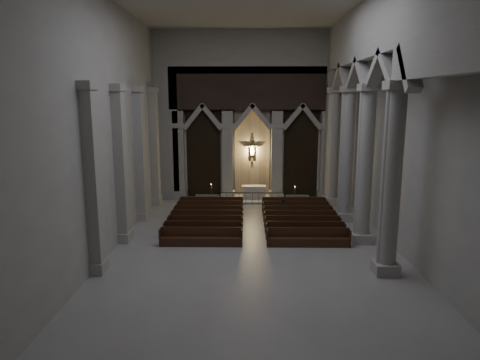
{
  "coord_description": "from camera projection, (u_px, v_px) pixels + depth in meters",
  "views": [
    {
      "loc": [
        -0.43,
        -19.71,
        7.4
      ],
      "look_at": [
        -0.77,
        3.0,
        2.97
      ],
      "focal_mm": 32.0,
      "sensor_mm": 36.0,
      "label": 1
    }
  ],
  "objects": [
    {
      "name": "candle_stand_left",
      "position": [
        212.0,
        199.0,
        29.71
      ],
      "size": [
        0.25,
        0.25,
        1.48
      ],
      "color": "#AD7B35",
      "rests_on": "ground"
    },
    {
      "name": "sanctuary_step",
      "position": [
        252.0,
        199.0,
        31.14
      ],
      "size": [
        8.5,
        2.6,
        0.15
      ],
      "primitive_type": "cube",
      "color": "#A8A59D",
      "rests_on": "ground"
    },
    {
      "name": "left_pilasters",
      "position": [
        132.0,
        161.0,
        23.54
      ],
      "size": [
        0.6,
        13.0,
        8.03
      ],
      "color": "#A8A59D",
      "rests_on": "ground"
    },
    {
      "name": "right_arcade",
      "position": [
        370.0,
        88.0,
        20.48
      ],
      "size": [
        1.0,
        24.0,
        12.0
      ],
      "color": "#A8A59D",
      "rests_on": "ground"
    },
    {
      "name": "pews",
      "position": [
        253.0,
        221.0,
        24.79
      ],
      "size": [
        9.58,
        7.13,
        0.93
      ],
      "color": "black",
      "rests_on": "ground"
    },
    {
      "name": "sanctuary_wall",
      "position": [
        252.0,
        108.0,
        30.81
      ],
      "size": [
        14.0,
        0.77,
        12.0
      ],
      "color": "#A8A59D",
      "rests_on": "ground"
    },
    {
      "name": "worshipper",
      "position": [
        283.0,
        208.0,
        26.85
      ],
      "size": [
        0.43,
        0.33,
        1.07
      ],
      "primitive_type": "imported",
      "rotation": [
        0.0,
        0.0,
        -0.21
      ],
      "color": "black",
      "rests_on": "ground"
    },
    {
      "name": "altar_rail",
      "position": [
        252.0,
        196.0,
        29.67
      ],
      "size": [
        4.6,
        0.09,
        0.9
      ],
      "color": "black",
      "rests_on": "ground"
    },
    {
      "name": "altar",
      "position": [
        254.0,
        192.0,
        31.18
      ],
      "size": [
        1.74,
        0.7,
        0.89
      ],
      "color": "beige",
      "rests_on": "sanctuary_step"
    },
    {
      "name": "room",
      "position": [
        256.0,
        92.0,
        19.3
      ],
      "size": [
        24.0,
        24.1,
        12.0
      ],
      "color": "#999691",
      "rests_on": "ground"
    },
    {
      "name": "candle_stand_right",
      "position": [
        295.0,
        200.0,
        29.8
      ],
      "size": [
        0.22,
        0.22,
        1.3
      ],
      "color": "#AD7B35",
      "rests_on": "ground"
    }
  ]
}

